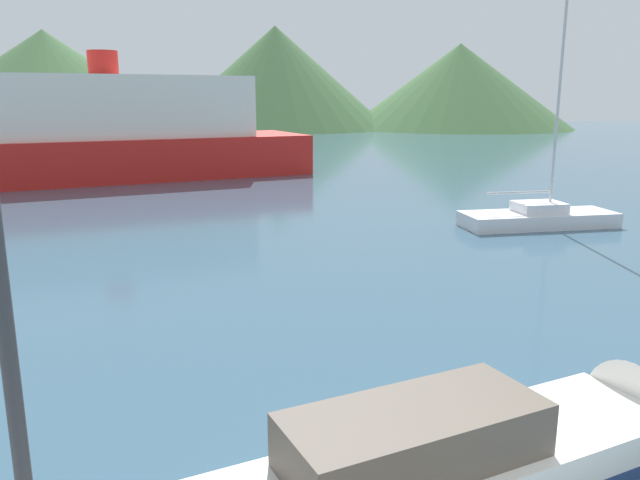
% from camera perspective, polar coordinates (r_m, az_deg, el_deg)
% --- Properties ---
extents(motorboat_near, '(9.15, 3.69, 2.04)m').
position_cam_1_polar(motorboat_near, '(10.00, 15.36, -18.13)').
color(motorboat_near, white).
rests_on(motorboat_near, ground_plane).
extents(sailboat_inner, '(6.81, 2.53, 11.04)m').
position_cam_1_polar(sailboat_inner, '(28.77, 19.34, 2.08)').
color(sailboat_inner, silver).
rests_on(sailboat_inner, ground_plane).
extents(ferry_distant, '(28.22, 13.08, 8.51)m').
position_cam_1_polar(ferry_distant, '(45.59, -18.79, 9.17)').
color(ferry_distant, red).
rests_on(ferry_distant, ground_plane).
extents(hill_central, '(45.10, 45.10, 15.35)m').
position_cam_1_polar(hill_central, '(106.40, -23.71, 13.10)').
color(hill_central, '#3D6038').
rests_on(hill_central, ground_plane).
extents(hill_east, '(40.53, 40.53, 17.46)m').
position_cam_1_polar(hill_east, '(113.26, -4.08, 14.59)').
color(hill_east, '#3D6038').
rests_on(hill_east, ground_plane).
extents(hill_far_east, '(39.37, 39.37, 14.51)m').
position_cam_1_polar(hill_far_east, '(115.36, 12.59, 13.56)').
color(hill_far_east, '#3D6038').
rests_on(hill_far_east, ground_plane).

